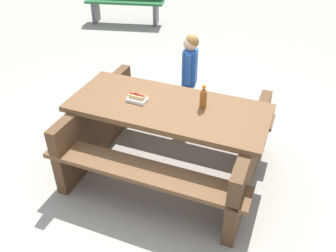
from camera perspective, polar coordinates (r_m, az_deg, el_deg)
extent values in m
plane|color=gray|center=(3.71, 0.00, -6.66)|extent=(30.00, 30.00, 0.00)
cube|color=brown|center=(3.27, 0.00, 2.87)|extent=(1.95, 1.27, 0.05)
cube|color=brown|center=(3.04, -3.93, -7.13)|extent=(1.80, 0.81, 0.04)
cube|color=brown|center=(3.87, 3.06, 3.28)|extent=(1.80, 0.81, 0.04)
cube|color=#4D3520|center=(3.78, -11.04, 0.33)|extent=(0.52, 1.36, 0.70)
cube|color=#4D3520|center=(3.34, 12.60, -5.30)|extent=(0.52, 1.36, 0.70)
cylinder|color=brown|center=(3.20, 5.54, 4.20)|extent=(0.06, 0.06, 0.16)
cone|color=brown|center=(3.15, 5.65, 5.77)|extent=(0.06, 0.06, 0.04)
cylinder|color=orange|center=(3.14, 5.68, 6.23)|extent=(0.03, 0.03, 0.02)
cube|color=white|center=(3.32, -4.85, 4.15)|extent=(0.20, 0.15, 0.03)
cube|color=#D8B272|center=(3.31, -4.88, 4.64)|extent=(0.16, 0.09, 0.04)
cylinder|color=maroon|center=(3.30, -4.89, 4.91)|extent=(0.14, 0.06, 0.03)
ellipsoid|color=maroon|center=(3.29, -4.90, 5.09)|extent=(0.07, 0.04, 0.01)
cylinder|color=#3F334C|center=(4.25, 3.11, 3.46)|extent=(0.07, 0.07, 0.48)
cylinder|color=#3F334C|center=(4.34, 3.37, 4.18)|extent=(0.07, 0.07, 0.48)
cube|color=#2659B2|center=(4.09, 3.44, 9.16)|extent=(0.21, 0.21, 0.41)
cylinder|color=#2659B2|center=(3.99, 3.20, 8.80)|extent=(0.06, 0.06, 0.35)
cylinder|color=#2659B2|center=(4.17, 3.70, 10.00)|extent=(0.06, 0.06, 0.35)
sphere|color=beige|center=(3.97, 3.59, 12.84)|extent=(0.16, 0.16, 0.16)
sphere|color=olive|center=(3.96, 3.78, 13.09)|extent=(0.15, 0.15, 0.15)
cube|color=#1E592D|center=(7.42, -6.79, 18.91)|extent=(1.48, 1.13, 0.04)
cube|color=#4C4C51|center=(7.64, -11.26, 17.22)|extent=(0.24, 0.34, 0.41)
cube|color=#4C4C51|center=(7.37, -1.91, 17.17)|extent=(0.24, 0.34, 0.41)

